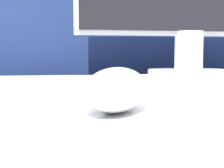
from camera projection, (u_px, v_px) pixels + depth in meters
name	position (u px, v px, depth m)	size (l,w,h in m)	color
partition_panel	(72.00, 137.00, 1.08)	(5.00, 0.03, 1.06)	navy
computer_mouse_near	(117.00, 89.00, 0.31)	(0.10, 0.13, 0.04)	white
keyboard	(68.00, 86.00, 0.46)	(0.43, 0.17, 0.02)	white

